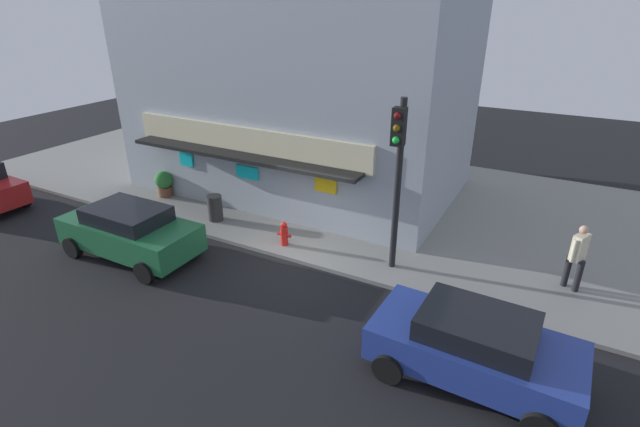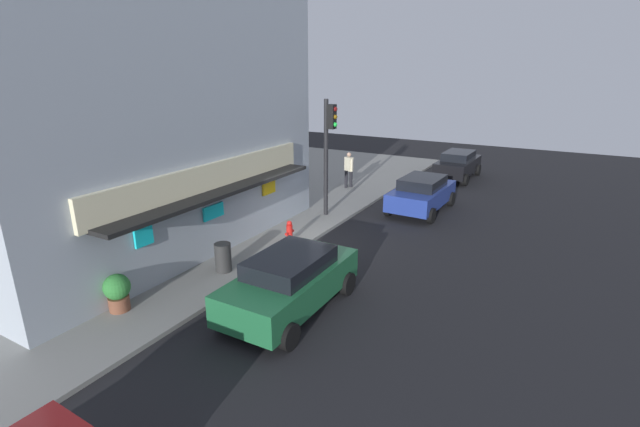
{
  "view_description": "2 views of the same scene",
  "coord_description": "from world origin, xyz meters",
  "views": [
    {
      "loc": [
        6.34,
        -10.13,
        7.07
      ],
      "look_at": [
        0.58,
        0.59,
        1.47
      ],
      "focal_mm": 26.33,
      "sensor_mm": 36.0,
      "label": 1
    },
    {
      "loc": [
        -13.21,
        -7.75,
        6.08
      ],
      "look_at": [
        0.16,
        -0.16,
        1.06
      ],
      "focal_mm": 25.3,
      "sensor_mm": 36.0,
      "label": 2
    }
  ],
  "objects": [
    {
      "name": "corner_building",
      "position": [
        -2.95,
        5.54,
        4.54
      ],
      "size": [
        12.04,
        7.92,
        8.85
      ],
      "color": "#9EA8B2",
      "rests_on": "sidewalk"
    },
    {
      "name": "sidewalk",
      "position": [
        0.0,
        5.5,
        0.06
      ],
      "size": [
        33.39,
        10.99,
        0.12
      ],
      "primitive_type": "cube",
      "color": "gray",
      "rests_on": "ground_plane"
    },
    {
      "name": "potted_plant_by_window",
      "position": [
        0.76,
        2.93,
        0.74
      ],
      "size": [
        0.78,
        0.78,
        1.07
      ],
      "color": "brown",
      "rests_on": "sidewalk"
    },
    {
      "name": "parked_car_green",
      "position": [
        -4.46,
        -1.91,
        0.82
      ],
      "size": [
        4.26,
        2.07,
        1.56
      ],
      "color": "#1E6038",
      "rests_on": "ground_plane"
    },
    {
      "name": "ground_plane",
      "position": [
        0.0,
        0.0,
        0.0
      ],
      "size": [
        50.09,
        50.09,
        0.0
      ],
      "primitive_type": "plane",
      "color": "black"
    },
    {
      "name": "fire_hydrant",
      "position": [
        -0.68,
        0.61,
        0.5
      ],
      "size": [
        0.46,
        0.22,
        0.78
      ],
      "color": "red",
      "rests_on": "sidewalk"
    },
    {
      "name": "pedestrian",
      "position": [
        7.2,
        2.14,
        1.13
      ],
      "size": [
        0.49,
        0.58,
        1.82
      ],
      "color": "black",
      "rests_on": "sidewalk"
    },
    {
      "name": "trash_can",
      "position": [
        -3.72,
        1.02,
        0.57
      ],
      "size": [
        0.5,
        0.5,
        0.89
      ],
      "primitive_type": "cylinder",
      "color": "#2D2D2D",
      "rests_on": "sidewalk"
    },
    {
      "name": "parked_car_blue",
      "position": [
        5.57,
        -2.23,
        0.8
      ],
      "size": [
        4.1,
        2.2,
        1.52
      ],
      "color": "navy",
      "rests_on": "ground_plane"
    },
    {
      "name": "traffic_light",
      "position": [
        2.69,
        0.88,
        3.18
      ],
      "size": [
        0.32,
        0.58,
        4.76
      ],
      "color": "black",
      "rests_on": "sidewalk"
    },
    {
      "name": "potted_plant_by_doorway",
      "position": [
        -6.83,
        1.79,
        0.66
      ],
      "size": [
        0.67,
        0.67,
        0.99
      ],
      "color": "brown",
      "rests_on": "sidewalk"
    }
  ]
}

